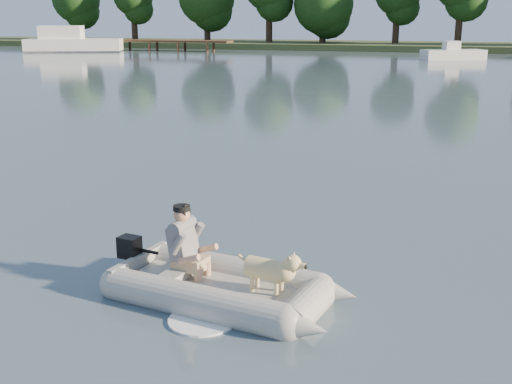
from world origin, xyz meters
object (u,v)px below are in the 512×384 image
(dinghy, at_px, (224,261))
(cabin_cruiser, at_px, (74,39))
(man, at_px, (184,240))
(motorboat, at_px, (454,47))
(dog, at_px, (267,272))
(dock, at_px, (144,45))

(dinghy, bearing_deg, cabin_cruiser, 133.96)
(man, xyz_separation_m, motorboat, (3.40, 46.94, 0.28))
(dinghy, xyz_separation_m, dog, (0.57, -0.06, -0.06))
(dock, relative_size, motorboat, 3.57)
(man, relative_size, cabin_cruiser, 0.10)
(motorboat, bearing_deg, dog, -117.62)
(dinghy, bearing_deg, dog, 4.57)
(dinghy, distance_m, cabin_cruiser, 57.69)
(motorboat, bearing_deg, dinghy, -118.32)
(dock, xyz_separation_m, dinghy, (26.52, -51.95, 0.00))
(cabin_cruiser, bearing_deg, motorboat, -22.24)
(man, relative_size, motorboat, 0.19)
(dog, relative_size, motorboat, 0.16)
(dog, xyz_separation_m, motorboat, (2.22, 47.15, 0.51))
(dock, bearing_deg, dinghy, -62.96)
(man, bearing_deg, cabin_cruiser, 133.54)
(dock, height_order, dinghy, dinghy)
(dinghy, distance_m, dog, 0.58)
(man, relative_size, dog, 1.16)
(dinghy, bearing_deg, motorboat, 96.97)
(dog, height_order, cabin_cruiser, cabin_cruiser)
(man, distance_m, dog, 1.22)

